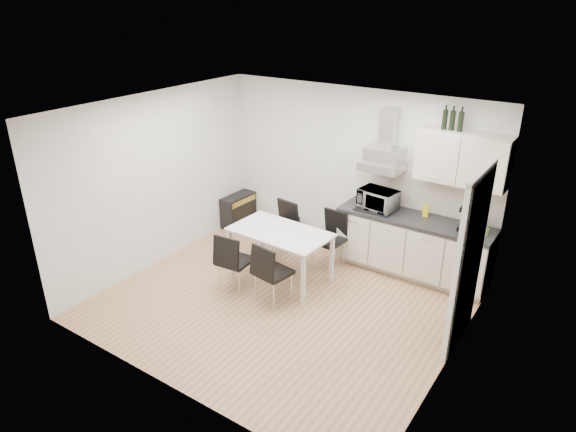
% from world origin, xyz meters
% --- Properties ---
extents(ground, '(4.50, 4.50, 0.00)m').
position_xyz_m(ground, '(0.00, 0.00, 0.00)').
color(ground, tan).
rests_on(ground, ground).
extents(wall_back, '(4.50, 0.10, 2.60)m').
position_xyz_m(wall_back, '(0.00, 2.00, 1.30)').
color(wall_back, silver).
rests_on(wall_back, ground).
extents(wall_front, '(4.50, 0.10, 2.60)m').
position_xyz_m(wall_front, '(0.00, -2.00, 1.30)').
color(wall_front, silver).
rests_on(wall_front, ground).
extents(wall_left, '(0.10, 4.00, 2.60)m').
position_xyz_m(wall_left, '(-2.25, 0.00, 1.30)').
color(wall_left, silver).
rests_on(wall_left, ground).
extents(wall_right, '(0.10, 4.00, 2.60)m').
position_xyz_m(wall_right, '(2.25, 0.00, 1.30)').
color(wall_right, silver).
rests_on(wall_right, ground).
extents(ceiling, '(4.50, 4.50, 0.00)m').
position_xyz_m(ceiling, '(0.00, 0.00, 2.60)').
color(ceiling, white).
rests_on(ceiling, wall_back).
extents(doorway, '(0.08, 1.04, 2.10)m').
position_xyz_m(doorway, '(2.21, 0.55, 1.05)').
color(doorway, white).
rests_on(doorway, ground).
extents(kitchenette, '(2.22, 0.64, 2.52)m').
position_xyz_m(kitchenette, '(1.19, 1.73, 0.83)').
color(kitchenette, beige).
rests_on(kitchenette, ground).
extents(dining_table, '(1.45, 0.87, 0.75)m').
position_xyz_m(dining_table, '(-0.40, 0.53, 0.67)').
color(dining_table, white).
rests_on(dining_table, ground).
extents(chair_far_left, '(0.51, 0.56, 0.88)m').
position_xyz_m(chair_far_left, '(-0.80, 1.10, 0.44)').
color(chair_far_left, black).
rests_on(chair_far_left, ground).
extents(chair_far_right, '(0.48, 0.54, 0.88)m').
position_xyz_m(chair_far_right, '(0.02, 1.19, 0.44)').
color(chair_far_right, black).
rests_on(chair_far_right, ground).
extents(chair_near_left, '(0.48, 0.54, 0.88)m').
position_xyz_m(chair_near_left, '(-0.73, -0.08, 0.44)').
color(chair_near_left, black).
rests_on(chair_near_left, ground).
extents(chair_near_right, '(0.51, 0.56, 0.88)m').
position_xyz_m(chair_near_right, '(-0.11, -0.04, 0.44)').
color(chair_near_right, black).
rests_on(chair_near_right, ground).
extents(guitar_amp, '(0.32, 0.68, 0.56)m').
position_xyz_m(guitar_amp, '(-2.09, 1.65, 0.28)').
color(guitar_amp, black).
rests_on(guitar_amp, ground).
extents(floor_speaker, '(0.24, 0.22, 0.31)m').
position_xyz_m(floor_speaker, '(-1.09, 1.90, 0.16)').
color(floor_speaker, black).
rests_on(floor_speaker, ground).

